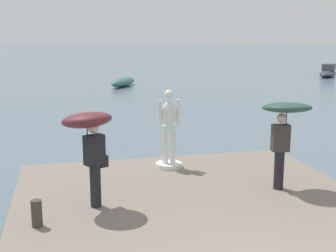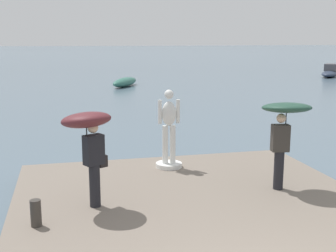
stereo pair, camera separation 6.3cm
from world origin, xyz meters
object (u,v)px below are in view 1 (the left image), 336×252
Objects in this scene: onlooker_right at (285,120)px; boat_mid at (328,72)px; onlooker_left at (89,132)px; statue_white_figure at (169,134)px; mooring_bollard at (37,213)px; boat_far at (123,82)px.

onlooker_right is 37.42m from boat_mid.
onlooker_left is 0.45× the size of boat_mid.
statue_white_figure is 4.52m from mooring_bollard.
statue_white_figure reaches higher than boat_far.
statue_white_figure is 3.31m from onlooker_left.
statue_white_figure reaches higher than mooring_bollard.
statue_white_figure is 1.02× the size of onlooker_left.
onlooker_left is at bearing -99.28° from boat_far.
onlooker_left is 26.91m from boat_far.
statue_white_figure is 36.87m from boat_mid.
mooring_bollard is at bearing -101.12° from boat_far.
onlooker_right is 0.45× the size of boat_mid.
statue_white_figure is at bearing -95.07° from boat_far.
onlooker_right reaches higher than boat_mid.
boat_far is (-21.21, -4.40, -0.11)m from boat_mid.
statue_white_figure is 3.14m from onlooker_right.
onlooker_right is (4.28, 0.15, 0.03)m from onlooker_left.
boat_mid reaches higher than boat_far.
mooring_bollard is at bearing -130.02° from boat_mid.
boat_far is at bearing 78.88° from mooring_bollard.
mooring_bollard is (-3.21, -3.12, -0.63)m from statue_white_figure.
onlooker_left reaches higher than boat_far.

